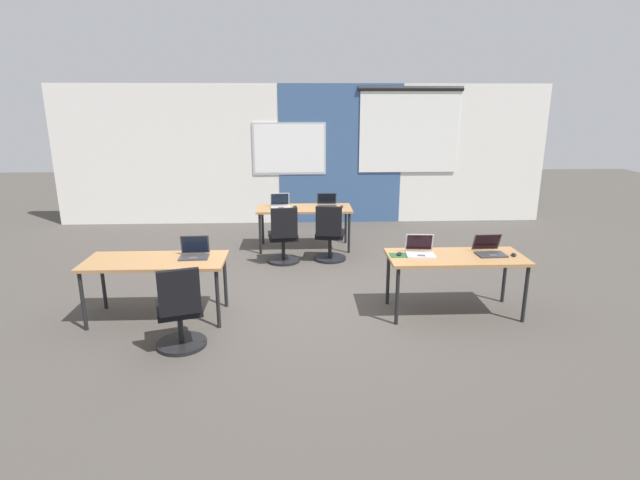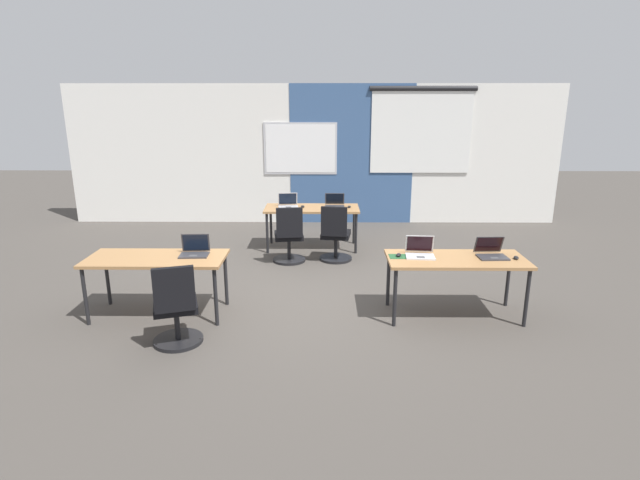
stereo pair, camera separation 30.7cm
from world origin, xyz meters
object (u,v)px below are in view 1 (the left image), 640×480
object	(u,v)px
mouse_far_left	(295,207)
laptop_near_right_inner	(420,250)
mouse_near_right_end	(514,255)
mouse_far_right	(342,206)
chair_far_right	(330,238)
desk_near_left	(156,265)
desk_near_right	(456,261)
laptop_near_right_end	(490,250)
laptop_far_left	(280,204)
mouse_near_right_inner	(399,254)
chair_near_left_inner	(180,315)
desk_far_center	(304,211)
laptop_near_left_inner	(194,253)
chair_far_left	(284,240)
laptop_far_right	(327,204)

from	to	relation	value
mouse_far_left	laptop_near_right_inner	world-z (taller)	laptop_near_right_inner
mouse_near_right_end	mouse_far_right	bearing A→B (deg)	122.35
mouse_far_right	chair_far_right	world-z (taller)	chair_far_right
desk_near_left	laptop_near_right_inner	bearing A→B (deg)	1.29
desk_near_right	laptop_near_right_end	bearing A→B (deg)	7.51
mouse_far_right	laptop_far_left	xyz separation A→B (m)	(-1.05, 0.05, 0.03)
mouse_near_right_inner	mouse_far_right	bearing A→B (deg)	99.28
desk_near_left	mouse_far_left	distance (m)	3.23
desk_near_left	chair_near_left_inner	size ratio (longest dim) A/B	1.74
desk_near_left	desk_far_center	distance (m)	3.30
laptop_near_left_inner	desk_far_center	bearing A→B (deg)	61.26
laptop_near_right_end	chair_far_left	distance (m)	3.20
laptop_near_right_end	laptop_near_right_inner	distance (m)	0.83
chair_far_right	laptop_near_right_end	size ratio (longest dim) A/B	2.67
mouse_near_right_end	mouse_far_left	size ratio (longest dim) A/B	0.96
laptop_near_right_inner	desk_near_right	bearing A→B (deg)	-4.69
desk_near_right	laptop_far_right	xyz separation A→B (m)	(-1.36, 2.87, 0.11)
laptop_far_left	mouse_near_right_inner	xyz separation A→B (m)	(1.49, -2.79, -0.03)
desk_far_center	mouse_far_right	world-z (taller)	mouse_far_right
desk_far_center	mouse_near_right_end	bearing A→B (deg)	-49.49
desk_far_center	mouse_near_right_end	world-z (taller)	mouse_near_right_end
laptop_near_right_end	laptop_near_left_inner	distance (m)	3.48
chair_far_right	chair_far_left	bearing A→B (deg)	14.54
laptop_near_right_end	laptop_near_right_inner	bearing A→B (deg)	176.39
desk_near_left	laptop_near_left_inner	size ratio (longest dim) A/B	4.67
chair_far_right	laptop_near_right_inner	distance (m)	2.26
desk_near_left	mouse_far_right	world-z (taller)	mouse_far_right
desk_near_right	mouse_near_right_end	distance (m)	0.68
desk_near_right	mouse_far_left	bearing A→B (deg)	124.21
laptop_far_right	mouse_near_right_inner	bearing A→B (deg)	-75.06
mouse_far_right	mouse_far_left	bearing A→B (deg)	178.57
desk_far_center	laptop_near_left_inner	world-z (taller)	laptop_near_left_inner
laptop_far_right	mouse_far_right	distance (m)	0.26
laptop_near_right_end	mouse_near_right_inner	size ratio (longest dim) A/B	3.05
desk_near_right	chair_far_left	size ratio (longest dim) A/B	1.74
mouse_near_right_end	mouse_near_right_inner	size ratio (longest dim) A/B	0.97
desk_near_left	chair_far_right	size ratio (longest dim) A/B	1.74
mouse_near_right_end	mouse_near_right_inner	xyz separation A→B (m)	(-1.34, 0.08, 0.00)
desk_far_center	mouse_near_right_end	xyz separation A→B (m)	(2.42, -2.84, 0.08)
desk_near_right	chair_far_right	size ratio (longest dim) A/B	1.74
chair_far_right	mouse_near_right_end	distance (m)	2.96
desk_near_right	mouse_far_right	bearing A→B (deg)	111.79
mouse_far_right	chair_far_right	size ratio (longest dim) A/B	0.11
laptop_near_left_inner	mouse_near_right_inner	bearing A→B (deg)	-3.96
laptop_far_right	mouse_far_left	xyz separation A→B (m)	(-0.55, -0.07, -0.03)
mouse_near_right_end	laptop_near_left_inner	distance (m)	3.75
chair_far_right	laptop_near_right_end	distance (m)	2.72
mouse_near_right_end	laptop_near_right_end	bearing A→B (deg)	160.27
desk_near_left	laptop_far_left	size ratio (longest dim) A/B	4.42
desk_near_left	chair_far_right	distance (m)	3.00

